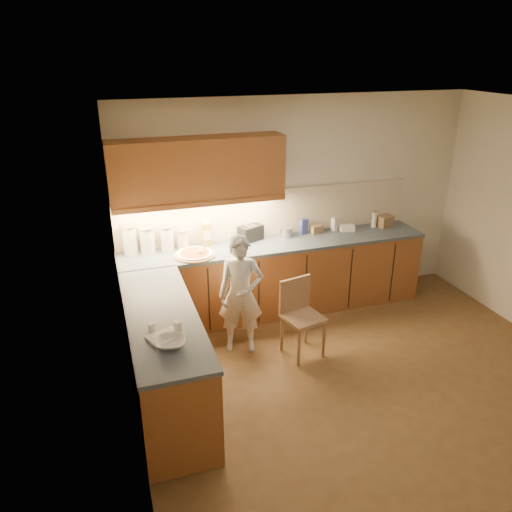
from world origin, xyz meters
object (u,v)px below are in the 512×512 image
pizza_on_board (195,254)px  oil_jug (206,234)px  toaster (251,233)px  wooden_chair (300,312)px  child (241,295)px

pizza_on_board → oil_jug: oil_jug is taller
pizza_on_board → toaster: bearing=19.9°
pizza_on_board → oil_jug: (0.20, 0.26, 0.13)m
wooden_chair → toaster: bearing=87.6°
wooden_chair → child: bearing=143.7°
pizza_on_board → oil_jug: bearing=53.1°
pizza_on_board → child: child is taller
wooden_chair → oil_jug: oil_jug is taller
toaster → pizza_on_board: bearing=177.7°
wooden_chair → toaster: size_ratio=2.55×
wooden_chair → toaster: (-0.19, 1.13, 0.52)m
child → toaster: size_ratio=3.98×
child → wooden_chair: (0.58, -0.26, -0.17)m
pizza_on_board → toaster: 0.80m
oil_jug → toaster: (0.55, 0.01, -0.06)m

